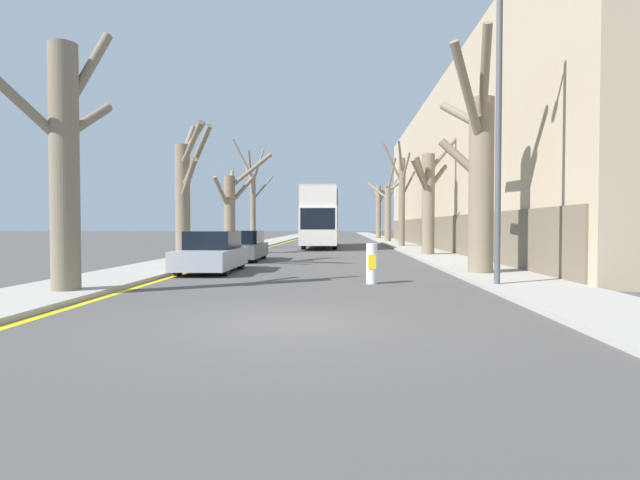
{
  "coord_description": "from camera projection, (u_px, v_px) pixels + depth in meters",
  "views": [
    {
      "loc": [
        0.97,
        -8.52,
        1.68
      ],
      "look_at": [
        -0.38,
        24.17,
        0.74
      ],
      "focal_mm": 28.0,
      "sensor_mm": 36.0,
      "label": 1
    }
  ],
  "objects": [
    {
      "name": "street_tree_right_2",
      "position": [
        402.0,
        194.0,
        38.5
      ],
      "size": [
        3.3,
        4.89,
        8.67
      ],
      "color": "#7A6B56",
      "rests_on": "ground"
    },
    {
      "name": "street_tree_right_4",
      "position": [
        379.0,
        210.0,
        62.04
      ],
      "size": [
        2.13,
        2.43,
        7.19
      ],
      "color": "#7A6B56",
      "rests_on": "ground"
    },
    {
      "name": "traffic_bollard",
      "position": [
        372.0,
        264.0,
        14.42
      ],
      "size": [
        0.32,
        0.33,
        1.16
      ],
      "color": "white",
      "rests_on": "ground"
    },
    {
      "name": "street_tree_left_3",
      "position": [
        253.0,
        201.0,
        37.49
      ],
      "size": [
        2.98,
        3.88,
        8.14
      ],
      "color": "#7A6B56",
      "rests_on": "ground"
    },
    {
      "name": "sidewalk_right",
      "position": [
        385.0,
        240.0,
        58.28
      ],
      "size": [
        2.75,
        120.0,
        0.12
      ],
      "primitive_type": "cube",
      "color": "#A39E93",
      "rests_on": "ground"
    },
    {
      "name": "street_tree_left_0",
      "position": [
        62.0,
        159.0,
        12.0
      ],
      "size": [
        3.17,
        3.44,
        6.57
      ],
      "color": "#7A6B56",
      "rests_on": "ground"
    },
    {
      "name": "ground_plane",
      "position": [
        284.0,
        323.0,
        8.6
      ],
      "size": [
        300.0,
        300.0,
        0.0
      ],
      "primitive_type": "plane",
      "color": "#4C4947"
    },
    {
      "name": "kerb_line_stripe",
      "position": [
        293.0,
        240.0,
        58.72
      ],
      "size": [
        0.24,
        120.0,
        0.01
      ],
      "primitive_type": "cube",
      "color": "yellow",
      "rests_on": "ground"
    },
    {
      "name": "parked_car_0",
      "position": [
        212.0,
        253.0,
        18.07
      ],
      "size": [
        1.84,
        4.33,
        1.48
      ],
      "color": "#9EA3AD",
      "rests_on": "ground"
    },
    {
      "name": "parked_car_1",
      "position": [
        244.0,
        247.0,
        23.98
      ],
      "size": [
        1.79,
        4.21,
        1.44
      ],
      "color": "#4C5156",
      "rests_on": "ground"
    },
    {
      "name": "sidewalk_left",
      "position": [
        280.0,
        239.0,
        58.79
      ],
      "size": [
        2.75,
        120.0,
        0.12
      ],
      "primitive_type": "cube",
      "color": "#A39E93",
      "rests_on": "ground"
    },
    {
      "name": "street_tree_right_3",
      "position": [
        388.0,
        209.0,
        50.7
      ],
      "size": [
        3.51,
        3.91,
        8.39
      ],
      "color": "#7A6B56",
      "rests_on": "ground"
    },
    {
      "name": "street_tree_left_2",
      "position": [
        231.0,
        208.0,
        29.71
      ],
      "size": [
        3.32,
        3.97,
        6.02
      ],
      "color": "#7A6B56",
      "rests_on": "ground"
    },
    {
      "name": "street_tree_left_1",
      "position": [
        185.0,
        193.0,
        21.02
      ],
      "size": [
        2.14,
        3.88,
        6.38
      ],
      "color": "#7A6B56",
      "rests_on": "ground"
    },
    {
      "name": "street_tree_right_1",
      "position": [
        429.0,
        199.0,
        27.26
      ],
      "size": [
        3.3,
        3.08,
        6.96
      ],
      "color": "#7A6B56",
      "rests_on": "ground"
    },
    {
      "name": "street_tree_right_0",
      "position": [
        479.0,
        173.0,
        16.5
      ],
      "size": [
        1.91,
        3.75,
        7.68
      ],
      "color": "#7A6B56",
      "rests_on": "ground"
    },
    {
      "name": "lamp_post",
      "position": [
        495.0,
        107.0,
        13.24
      ],
      "size": [
        1.4,
        0.2,
        8.75
      ],
      "color": "#4C4F54",
      "rests_on": "ground"
    },
    {
      "name": "building_facade_right",
      "position": [
        498.0,
        172.0,
        36.54
      ],
      "size": [
        10.08,
        48.49,
        11.3
      ],
      "color": "tan",
      "rests_on": "ground"
    },
    {
      "name": "double_decker_bus",
      "position": [
        321.0,
        215.0,
        38.67
      ],
      "size": [
        2.57,
        11.98,
        4.44
      ],
      "color": "silver",
      "rests_on": "ground"
    }
  ]
}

